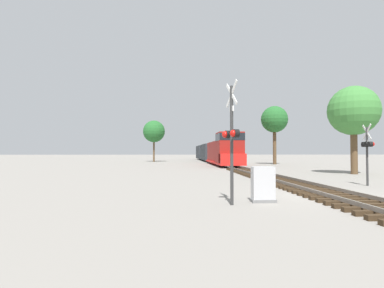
% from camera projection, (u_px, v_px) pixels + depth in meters
% --- Properties ---
extents(ground_plane, '(400.00, 400.00, 0.00)m').
position_uv_depth(ground_plane, '(330.00, 196.00, 13.00)').
color(ground_plane, gray).
extents(rail_track_bed, '(2.60, 160.00, 0.31)m').
position_uv_depth(rail_track_bed, '(330.00, 193.00, 13.01)').
color(rail_track_bed, '#382819').
rests_on(rail_track_bed, ground).
extents(freight_train, '(3.13, 47.61, 4.40)m').
position_uv_depth(freight_train, '(212.00, 152.00, 57.59)').
color(freight_train, maroon).
rests_on(freight_train, ground).
extents(crossing_signal_near, '(0.53, 1.01, 4.54)m').
position_uv_depth(crossing_signal_near, '(231.00, 136.00, 10.98)').
color(crossing_signal_near, '#333333').
rests_on(crossing_signal_near, ground).
extents(crossing_signal_far, '(0.40, 1.01, 3.54)m').
position_uv_depth(crossing_signal_far, '(368.00, 147.00, 17.16)').
color(crossing_signal_far, '#333333').
rests_on(crossing_signal_far, ground).
extents(relay_cabinet, '(0.93, 0.52, 1.37)m').
position_uv_depth(relay_cabinet, '(263.00, 185.00, 11.56)').
color(relay_cabinet, slate).
rests_on(relay_cabinet, ground).
extents(tree_far_right, '(4.31, 4.31, 7.71)m').
position_uv_depth(tree_far_right, '(353.00, 111.00, 26.18)').
color(tree_far_right, brown).
rests_on(tree_far_right, ground).
extents(tree_mid_background, '(4.16, 4.16, 9.15)m').
position_uv_depth(tree_mid_background, '(274.00, 120.00, 46.96)').
color(tree_mid_background, brown).
rests_on(tree_mid_background, ground).
extents(tree_deep_background, '(4.33, 4.33, 8.18)m').
position_uv_depth(tree_deep_background, '(154.00, 132.00, 59.32)').
color(tree_deep_background, brown).
rests_on(tree_deep_background, ground).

